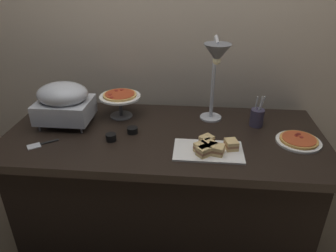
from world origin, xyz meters
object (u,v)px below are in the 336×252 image
Objects in this scene: sauce_cup_far at (132,130)px; heat_lamp at (216,62)px; chafing_dish at (64,102)px; serving_spatula at (41,144)px; utensil_holder at (257,117)px; pizza_plate_center at (120,98)px; sandwich_platter at (210,148)px; pizza_plate_front at (299,141)px; sauce_cup_near at (111,137)px.

heat_lamp is at bearing 10.94° from sauce_cup_far.
chafing_dish reaches higher than serving_spatula.
heat_lamp reaches higher than utensil_holder.
pizza_plate_center reaches higher than sandwich_platter.
sauce_cup_far is at bearing -167.53° from utensil_holder.
pizza_plate_front is 1.07m from sauce_cup_near.
utensil_holder is (0.87, -0.06, -0.07)m from pizza_plate_center.
serving_spatula is at bearing -179.47° from sandwich_platter.
pizza_plate_front is at bearing -1.51° from sauce_cup_far.
serving_spatula is at bearing -159.33° from sauce_cup_far.
chafing_dish is 0.46m from sauce_cup_far.
sauce_cup_far is at bearing -62.11° from pizza_plate_center.
sauce_cup_near is 0.38× the size of serving_spatula.
sauce_cup_near is at bearing 12.36° from serving_spatula.
heat_lamp reaches higher than pizza_plate_center.
heat_lamp is 0.63m from sauce_cup_far.
sandwich_platter is at bearing -7.51° from sauce_cup_near.
pizza_plate_front is at bearing -42.66° from utensil_holder.
pizza_plate_center is 1.69× the size of serving_spatula.
sauce_cup_near is (-0.57, 0.07, -0.00)m from sandwich_platter.
pizza_plate_front is 1.59× the size of serving_spatula.
chafing_dish is 1.30× the size of pizza_plate_front.
heat_lamp is at bearing 0.69° from chafing_dish.
heat_lamp is 0.65m from pizza_plate_front.
sandwich_platter is 0.49m from sauce_cup_far.
utensil_holder is at bearing 49.21° from sandwich_platter.
heat_lamp is 0.48m from sandwich_platter.
heat_lamp is 2.02× the size of pizza_plate_center.
chafing_dish is 1.58× the size of utensil_holder.
pizza_plate_front is 0.96m from sauce_cup_far.
utensil_holder is at bearing 15.02° from heat_lamp.
pizza_plate_front is at bearing -13.03° from pizza_plate_center.
pizza_plate_center is 1.29× the size of utensil_holder.
pizza_plate_center reaches higher than sauce_cup_far.
utensil_holder is (0.75, 0.17, 0.04)m from sauce_cup_far.
serving_spatula is at bearing -167.64° from sauce_cup_near.
sauce_cup_near is at bearing -28.52° from chafing_dish.
sauce_cup_near is (-0.58, -0.19, -0.40)m from heat_lamp.
sandwich_platter is 5.83× the size of sauce_cup_far.
pizza_plate_center is at bearing 167.32° from heat_lamp.
chafing_dish is at bearing 151.48° from sauce_cup_near.
utensil_holder reaches higher than sauce_cup_far.
utensil_holder is at bearing 12.47° from sauce_cup_far.
sauce_cup_near is 0.94× the size of sauce_cup_far.
heat_lamp is 8.93× the size of sauce_cup_near.
sauce_cup_far is 0.77m from utensil_holder.
heat_lamp reaches higher than sauce_cup_far.
sauce_cup_far is at bearing -10.47° from chafing_dish.
sauce_cup_far reaches higher than pizza_plate_front.
sauce_cup_near is 0.14m from sauce_cup_far.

